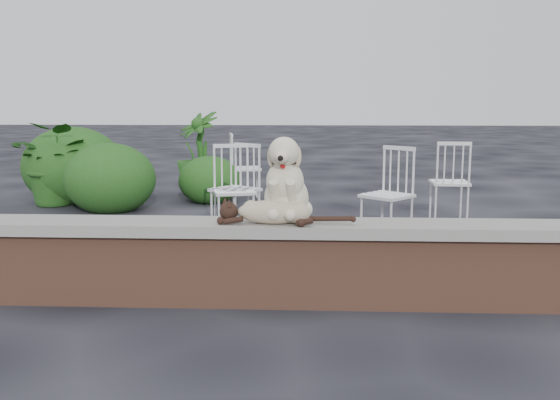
{
  "coord_description": "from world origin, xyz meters",
  "views": [
    {
      "loc": [
        -0.06,
        -4.17,
        1.41
      ],
      "look_at": [
        -0.27,
        0.2,
        0.7
      ],
      "focal_mm": 39.8,
      "sensor_mm": 36.0,
      "label": 1
    }
  ],
  "objects_px": {
    "dog": "(286,177)",
    "chair_b": "(235,188)",
    "chair_d": "(387,194)",
    "potted_plant_b": "(199,153)",
    "chair_e": "(245,167)",
    "potted_plant_a": "(56,164)",
    "cat": "(274,210)",
    "chair_a": "(234,190)",
    "chair_c": "(449,181)"
  },
  "relations": [
    {
      "from": "chair_a",
      "to": "chair_e",
      "type": "xyz_separation_m",
      "value": [
        -0.11,
        2.2,
        0.0
      ]
    },
    {
      "from": "chair_d",
      "to": "potted_plant_b",
      "type": "bearing_deg",
      "value": 171.81
    },
    {
      "from": "chair_e",
      "to": "dog",
      "type": "bearing_deg",
      "value": 178.7
    },
    {
      "from": "chair_d",
      "to": "chair_e",
      "type": "bearing_deg",
      "value": 167.23
    },
    {
      "from": "chair_d",
      "to": "potted_plant_a",
      "type": "xyz_separation_m",
      "value": [
        -4.17,
        1.89,
        0.09
      ]
    },
    {
      "from": "chair_b",
      "to": "chair_d",
      "type": "relative_size",
      "value": 1.0
    },
    {
      "from": "chair_c",
      "to": "potted_plant_b",
      "type": "xyz_separation_m",
      "value": [
        -3.28,
        1.91,
        0.15
      ]
    },
    {
      "from": "dog",
      "to": "potted_plant_a",
      "type": "xyz_separation_m",
      "value": [
        -3.23,
        3.86,
        -0.32
      ]
    },
    {
      "from": "dog",
      "to": "chair_a",
      "type": "height_order",
      "value": "dog"
    },
    {
      "from": "potted_plant_a",
      "to": "dog",
      "type": "bearing_deg",
      "value": -50.06
    },
    {
      "from": "chair_b",
      "to": "chair_a",
      "type": "relative_size",
      "value": 1.0
    },
    {
      "from": "chair_b",
      "to": "potted_plant_b",
      "type": "relative_size",
      "value": 0.76
    },
    {
      "from": "chair_b",
      "to": "chair_d",
      "type": "height_order",
      "value": "same"
    },
    {
      "from": "cat",
      "to": "chair_a",
      "type": "xyz_separation_m",
      "value": [
        -0.56,
        2.33,
        -0.2
      ]
    },
    {
      "from": "cat",
      "to": "chair_a",
      "type": "distance_m",
      "value": 2.4
    },
    {
      "from": "chair_d",
      "to": "potted_plant_b",
      "type": "xyz_separation_m",
      "value": [
        -2.43,
        2.94,
        0.15
      ]
    },
    {
      "from": "cat",
      "to": "chair_d",
      "type": "bearing_deg",
      "value": 69.88
    },
    {
      "from": "chair_a",
      "to": "chair_b",
      "type": "bearing_deg",
      "value": 75.63
    },
    {
      "from": "chair_b",
      "to": "chair_a",
      "type": "bearing_deg",
      "value": -50.74
    },
    {
      "from": "dog",
      "to": "potted_plant_b",
      "type": "xyz_separation_m",
      "value": [
        -1.49,
        4.91,
        -0.26
      ]
    },
    {
      "from": "dog",
      "to": "chair_a",
      "type": "bearing_deg",
      "value": 111.98
    },
    {
      "from": "chair_a",
      "to": "potted_plant_a",
      "type": "bearing_deg",
      "value": 132.16
    },
    {
      "from": "potted_plant_b",
      "to": "chair_b",
      "type": "bearing_deg",
      "value": -71.86
    },
    {
      "from": "chair_a",
      "to": "potted_plant_b",
      "type": "xyz_separation_m",
      "value": [
        -0.86,
        2.73,
        0.15
      ]
    },
    {
      "from": "dog",
      "to": "chair_e",
      "type": "xyz_separation_m",
      "value": [
        -0.74,
        4.37,
        -0.41
      ]
    },
    {
      "from": "dog",
      "to": "chair_a",
      "type": "xyz_separation_m",
      "value": [
        -0.64,
        2.18,
        -0.41
      ]
    },
    {
      "from": "chair_b",
      "to": "chair_c",
      "type": "height_order",
      "value": "same"
    },
    {
      "from": "dog",
      "to": "chair_a",
      "type": "relative_size",
      "value": 0.64
    },
    {
      "from": "chair_c",
      "to": "potted_plant_b",
      "type": "bearing_deg",
      "value": -28.61
    },
    {
      "from": "chair_b",
      "to": "potted_plant_a",
      "type": "bearing_deg",
      "value": -172.22
    },
    {
      "from": "dog",
      "to": "chair_a",
      "type": "distance_m",
      "value": 2.3
    },
    {
      "from": "chair_a",
      "to": "chair_d",
      "type": "bearing_deg",
      "value": -22.49
    },
    {
      "from": "chair_d",
      "to": "chair_e",
      "type": "xyz_separation_m",
      "value": [
        -1.69,
        2.41,
        0.0
      ]
    },
    {
      "from": "cat",
      "to": "chair_d",
      "type": "xyz_separation_m",
      "value": [
        1.02,
        2.12,
        -0.2
      ]
    },
    {
      "from": "dog",
      "to": "potted_plant_a",
      "type": "relative_size",
      "value": 0.53
    },
    {
      "from": "dog",
      "to": "cat",
      "type": "relative_size",
      "value": 0.55
    },
    {
      "from": "dog",
      "to": "chair_b",
      "type": "bearing_deg",
      "value": 111.16
    },
    {
      "from": "chair_b",
      "to": "potted_plant_a",
      "type": "xyz_separation_m",
      "value": [
        -2.59,
        1.56,
        0.09
      ]
    },
    {
      "from": "cat",
      "to": "chair_e",
      "type": "height_order",
      "value": "chair_e"
    },
    {
      "from": "cat",
      "to": "chair_e",
      "type": "relative_size",
      "value": 1.16
    },
    {
      "from": "chair_b",
      "to": "chair_e",
      "type": "xyz_separation_m",
      "value": [
        -0.11,
        2.07,
        0.0
      ]
    },
    {
      "from": "dog",
      "to": "potted_plant_b",
      "type": "distance_m",
      "value": 5.14
    },
    {
      "from": "chair_b",
      "to": "chair_e",
      "type": "bearing_deg",
      "value": 131.67
    },
    {
      "from": "chair_b",
      "to": "chair_c",
      "type": "bearing_deg",
      "value": 54.73
    },
    {
      "from": "cat",
      "to": "chair_a",
      "type": "bearing_deg",
      "value": 109.13
    },
    {
      "from": "potted_plant_b",
      "to": "dog",
      "type": "bearing_deg",
      "value": -73.1
    },
    {
      "from": "cat",
      "to": "potted_plant_a",
      "type": "bearing_deg",
      "value": 133.85
    },
    {
      "from": "chair_c",
      "to": "chair_e",
      "type": "bearing_deg",
      "value": -26.86
    },
    {
      "from": "potted_plant_a",
      "to": "potted_plant_b",
      "type": "xyz_separation_m",
      "value": [
        1.74,
        1.05,
        0.06
      ]
    },
    {
      "from": "chair_a",
      "to": "potted_plant_b",
      "type": "height_order",
      "value": "potted_plant_b"
    }
  ]
}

